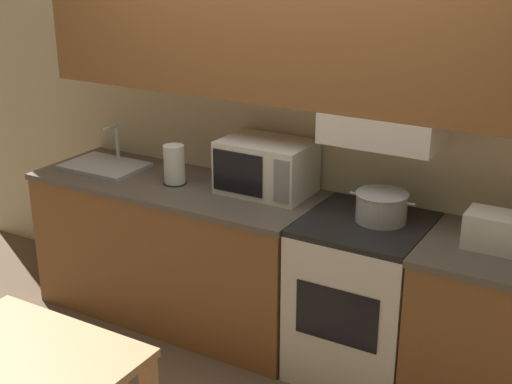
% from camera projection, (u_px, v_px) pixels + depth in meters
% --- Properties ---
extents(ground_plane, '(16.00, 16.00, 0.00)m').
position_uv_depth(ground_plane, '(296.00, 316.00, 4.50)').
color(ground_plane, brown).
extents(wall_back, '(5.48, 0.38, 2.55)m').
position_uv_depth(wall_back, '(298.00, 88.00, 3.94)').
color(wall_back, beige).
rests_on(wall_back, ground_plane).
extents(lower_counter_main, '(1.78, 0.69, 0.88)m').
position_uv_depth(lower_counter_main, '(178.00, 249.00, 4.39)').
color(lower_counter_main, brown).
rests_on(lower_counter_main, ground_plane).
extents(lower_counter_right_stub, '(0.67, 0.69, 0.88)m').
position_uv_depth(lower_counter_right_stub, '(485.00, 330.00, 3.51)').
color(lower_counter_right_stub, brown).
rests_on(lower_counter_right_stub, ground_plane).
extents(stove_range, '(0.63, 0.66, 0.88)m').
position_uv_depth(stove_range, '(361.00, 297.00, 3.82)').
color(stove_range, white).
rests_on(stove_range, ground_plane).
extents(cooking_pot, '(0.35, 0.27, 0.16)m').
position_uv_depth(cooking_pot, '(382.00, 206.00, 3.65)').
color(cooking_pot, '#B7BABF').
rests_on(cooking_pot, stove_range).
extents(microwave, '(0.51, 0.36, 0.30)m').
position_uv_depth(microwave, '(266.00, 167.00, 4.04)').
color(microwave, white).
rests_on(microwave, lower_counter_main).
extents(toaster, '(0.30, 0.19, 0.17)m').
position_uv_depth(toaster, '(497.00, 231.00, 3.34)').
color(toaster, white).
rests_on(toaster, lower_counter_right_stub).
extents(sink_basin, '(0.50, 0.36, 0.25)m').
position_uv_depth(sink_basin, '(105.00, 165.00, 4.50)').
color(sink_basin, '#B7BABF').
rests_on(sink_basin, lower_counter_main).
extents(paper_towel_roll, '(0.14, 0.14, 0.23)m').
position_uv_depth(paper_towel_roll, '(174.00, 165.00, 4.19)').
color(paper_towel_roll, black).
rests_on(paper_towel_roll, lower_counter_main).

